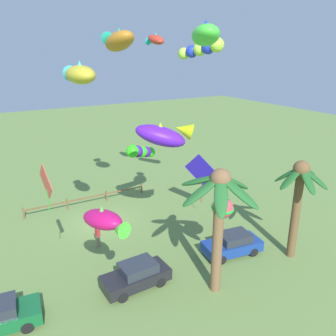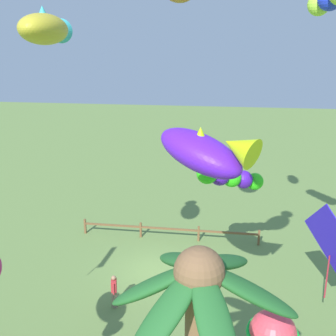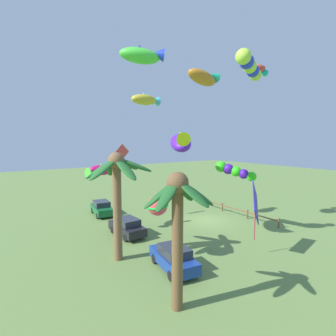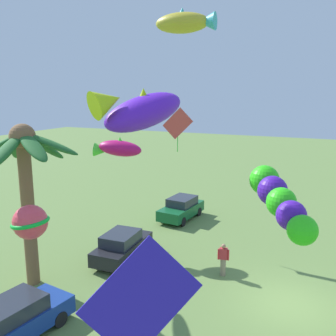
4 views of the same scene
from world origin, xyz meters
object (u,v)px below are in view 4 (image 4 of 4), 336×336
(parked_car_1, at_px, (181,208))
(kite_fish_0, at_px, (139,110))
(palm_tree_1, at_px, (26,168))
(kite_fish_9, at_px, (117,148))
(kite_diamond_6, at_px, (178,124))
(parked_car_0, at_px, (17,318))
(kite_fish_7, at_px, (186,22))
(parked_car_2, at_px, (122,246))
(spectator_0, at_px, (223,259))
(kite_ball_2, at_px, (30,222))
(kite_tube_4, at_px, (279,199))
(kite_diamond_10, at_px, (141,301))

(parked_car_1, xyz_separation_m, kite_fish_0, (-10.77, -2.63, 7.24))
(palm_tree_1, height_order, kite_fish_9, palm_tree_1)
(palm_tree_1, bearing_deg, kite_diamond_6, -26.01)
(parked_car_0, relative_size, kite_fish_7, 1.38)
(parked_car_0, xyz_separation_m, parked_car_2, (7.01, -0.13, 0.00))
(parked_car_2, relative_size, spectator_0, 2.49)
(spectator_0, distance_m, kite_ball_2, 8.99)
(parked_car_0, relative_size, kite_tube_4, 1.31)
(kite_diamond_6, xyz_separation_m, kite_fish_7, (-2.51, -1.42, 5.01))
(kite_diamond_10, bearing_deg, kite_tube_4, -30.86)
(parked_car_2, height_order, kite_diamond_10, kite_diamond_10)
(palm_tree_1, xyz_separation_m, kite_fish_7, (5.35, -5.25, 6.41))
(parked_car_0, height_order, kite_diamond_10, kite_diamond_10)
(kite_fish_7, distance_m, kite_diamond_10, 13.31)
(kite_fish_0, height_order, kite_diamond_10, kite_fish_0)
(parked_car_0, relative_size, kite_diamond_10, 0.97)
(parked_car_0, height_order, kite_diamond_6, kite_diamond_6)
(kite_tube_4, relative_size, kite_fish_7, 1.06)
(kite_fish_0, bearing_deg, kite_diamond_10, -151.73)
(palm_tree_1, distance_m, parked_car_2, 6.49)
(spectator_0, distance_m, kite_fish_9, 8.41)
(kite_fish_9, bearing_deg, kite_fish_0, -141.73)
(spectator_0, bearing_deg, kite_fish_0, 150.62)
(kite_ball_2, height_order, kite_fish_7, kite_fish_7)
(kite_fish_9, bearing_deg, parked_car_0, -171.69)
(palm_tree_1, height_order, parked_car_0, palm_tree_1)
(parked_car_1, distance_m, kite_diamond_6, 6.91)
(spectator_0, bearing_deg, parked_car_1, 35.92)
(palm_tree_1, bearing_deg, spectator_0, -61.19)
(kite_ball_2, xyz_separation_m, kite_tube_4, (1.32, -8.75, 1.58))
(kite_ball_2, xyz_separation_m, kite_diamond_6, (9.78, -1.89, 2.96))
(kite_fish_0, bearing_deg, kite_ball_2, 121.43)
(parked_car_2, relative_size, kite_fish_7, 1.33)
(spectator_0, xyz_separation_m, kite_fish_7, (1.10, 2.47, 11.03))
(kite_fish_7, bearing_deg, palm_tree_1, 135.51)
(palm_tree_1, relative_size, kite_fish_0, 1.85)
(parked_car_2, xyz_separation_m, kite_diamond_6, (4.09, -1.40, 6.08))
(kite_fish_7, bearing_deg, kite_diamond_6, 29.48)
(spectator_0, relative_size, kite_tube_4, 0.51)
(palm_tree_1, height_order, kite_diamond_10, palm_tree_1)
(parked_car_0, bearing_deg, kite_ball_2, 14.73)
(parked_car_0, distance_m, parked_car_2, 7.02)
(palm_tree_1, xyz_separation_m, kite_fish_0, (0.23, -5.46, 2.56))
(parked_car_1, distance_m, parked_car_2, 7.24)
(kite_ball_2, bearing_deg, parked_car_1, -3.92)
(spectator_0, height_order, kite_fish_7, kite_fish_7)
(kite_fish_9, bearing_deg, kite_diamond_10, -146.13)
(parked_car_1, bearing_deg, palm_tree_1, 165.55)
(palm_tree_1, bearing_deg, kite_fish_7, -44.49)
(kite_ball_2, relative_size, kite_fish_9, 0.57)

